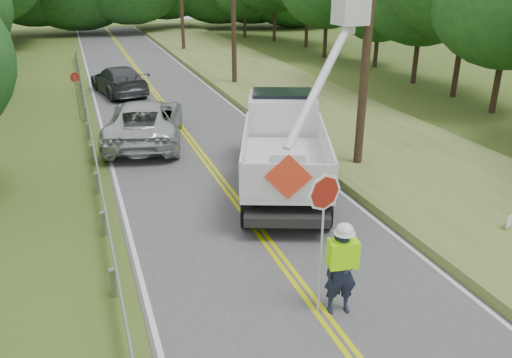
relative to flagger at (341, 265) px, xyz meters
name	(u,v)px	position (x,y,z in m)	size (l,w,h in m)	color
road	(193,143)	(-0.38, 12.19, -1.14)	(7.20, 96.00, 0.03)	#474749
guardrail	(91,134)	(-4.40, 13.09, -0.60)	(0.18, 48.00, 0.77)	gray
utility_poles	(278,5)	(4.62, 15.20, 4.12)	(1.60, 43.30, 10.00)	black
tall_grass_verge	(342,124)	(6.72, 12.19, -1.00)	(7.00, 96.00, 0.30)	#54632C
flagger	(341,265)	(0.00, 0.00, 0.00)	(1.21, 0.60, 3.19)	#191E33
bucket_truck	(288,132)	(1.96, 7.51, 0.48)	(5.42, 7.89, 7.26)	black
suv_silver	(145,121)	(-2.18, 13.04, -0.24)	(2.96, 6.41, 1.78)	silver
suv_darkgrey	(119,80)	(-2.35, 22.45, -0.33)	(2.25, 5.54, 1.61)	#3E4146
stop_sign_permanent	(76,89)	(-4.73, 17.70, 0.34)	(0.42, 0.28, 2.29)	gray
yard_sign	(511,221)	(5.95, 1.33, -0.64)	(0.48, 0.18, 0.71)	white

